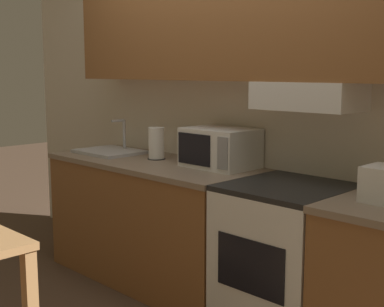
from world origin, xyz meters
The scene contains 7 objects.
ground_plane centered at (0.00, 0.00, 0.00)m, with size 16.00×16.00×0.00m, color #4C3828.
wall_back centered at (0.01, -0.07, 1.52)m, with size 5.26×0.38×2.55m.
lower_counter_main centered at (-0.60, -0.33, 0.44)m, with size 1.69×0.69×0.88m.
stove_range centered at (0.57, -0.33, 0.44)m, with size 0.64×0.67×0.88m.
microwave centered at (-0.08, -0.19, 1.01)m, with size 0.46×0.35×0.26m.
sink_basin centered at (-1.11, -0.33, 0.90)m, with size 0.50×0.39×0.26m.
paper_towel_roll centered at (-0.63, -0.27, 1.00)m, with size 0.13×0.13×0.23m.
Camera 1 is at (2.26, -2.80, 1.51)m, focal length 50.00 mm.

